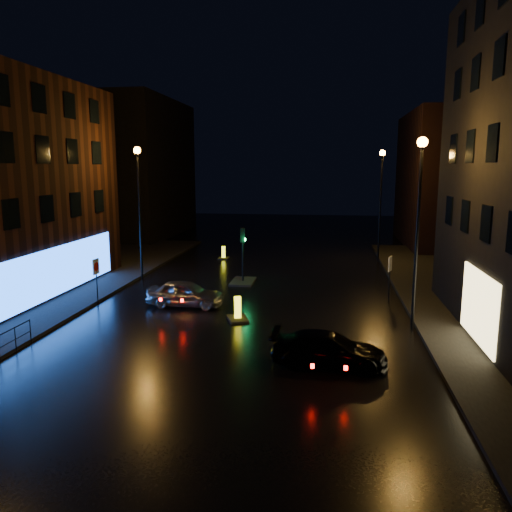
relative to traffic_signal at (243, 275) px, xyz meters
The scene contains 13 objects.
ground 14.06m from the traffic_signal, 85.10° to the right, with size 120.00×120.00×0.00m, color black.
building_far_left 26.50m from the traffic_signal, 125.18° to the left, with size 8.00×16.00×14.00m, color black.
building_far_right 24.83m from the traffic_signal, 48.01° to the left, with size 8.00×14.00×12.00m, color black.
street_lamp_lfar 8.32m from the traffic_signal, behind, with size 0.44×0.44×8.37m.
street_lamp_rnear 13.06m from the traffic_signal, 41.63° to the right, with size 0.44×0.44×8.37m.
street_lamp_rfar 13.06m from the traffic_signal, 41.63° to the left, with size 0.44×0.44×8.37m.
traffic_signal is the anchor object (origin of this frame).
silver_hatchback 6.11m from the traffic_signal, 109.50° to the right, with size 1.59×3.96×1.35m, color #ADB0B5.
dark_sedan 13.76m from the traffic_signal, 67.21° to the right, with size 1.71×4.21×1.22m, color black.
bollard_near 7.81m from the traffic_signal, 82.14° to the right, with size 1.28×1.53×1.14m.
bollard_far 8.42m from the traffic_signal, 110.23° to the left, with size 0.76×1.13×0.99m.
road_sign_left 9.17m from the traffic_signal, 137.53° to the right, with size 0.09×0.59×2.44m.
road_sign_right 9.18m from the traffic_signal, 20.28° to the right, with size 0.26×0.57×2.43m.
Camera 1 is at (3.97, -16.06, 7.11)m, focal length 35.00 mm.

